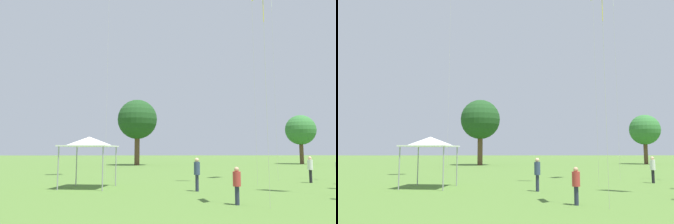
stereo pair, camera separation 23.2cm
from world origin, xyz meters
The scene contains 6 objects.
person_standing_1 centered at (1.92, 12.97, 1.09)m, with size 0.47×0.47×1.81m.
person_standing_2 centered at (2.97, 8.42, 0.91)m, with size 0.44×0.44×1.54m.
person_standing_3 centered at (10.35, 17.37, 1.08)m, with size 0.50×0.50×1.80m.
canopy_tent centered at (-4.35, 14.89, 2.72)m, with size 3.33×3.33×3.04m.
distant_tree_0 centered at (-3.10, 45.39, 6.95)m, with size 6.08×6.08×10.05m.
distant_tree_1 centered at (23.98, 48.62, 5.61)m, with size 4.96×4.96×8.14m.
Camera 2 is at (-0.17, -5.11, 2.20)m, focal length 35.00 mm.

